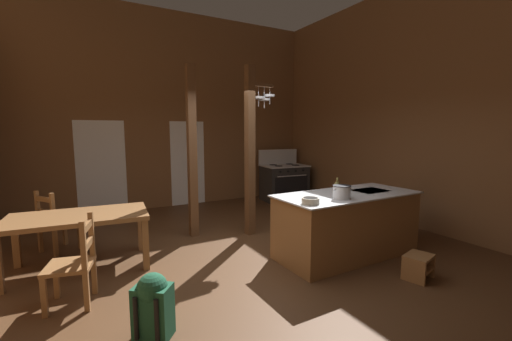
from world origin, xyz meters
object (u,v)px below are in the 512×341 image
stockpot_on_counter (342,192)px  stove_range (284,182)px  dining_table (79,221)px  mixing_bowl_on_counter (310,201)px  backpack (153,304)px  ladderback_chair_near_window (75,263)px  step_stool (418,265)px  ladderback_chair_by_post (56,223)px  bottle_tall_on_counter (337,188)px  kitchen_island (347,224)px

stockpot_on_counter → stove_range: bearing=66.6°
dining_table → mixing_bowl_on_counter: (2.55, -1.63, 0.32)m
dining_table → backpack: (0.54, -1.95, -0.34)m
backpack → ladderback_chair_near_window: bearing=121.9°
stove_range → step_stool: size_ratio=3.14×
ladderback_chair_by_post → bottle_tall_on_counter: bearing=-32.6°
step_stool → ladderback_chair_near_window: (-3.73, 1.39, 0.27)m
backpack → stockpot_on_counter: 2.68m
backpack → dining_table: bearing=105.6°
ladderback_chair_by_post → stockpot_on_counter: stockpot_on_counter is taller
ladderback_chair_by_post → bottle_tall_on_counter: (3.53, -2.25, 0.58)m
step_stool → mixing_bowl_on_counter: size_ratio=1.90×
kitchen_island → ladderback_chair_by_post: bearing=149.4°
stove_range → ladderback_chair_by_post: bearing=-165.1°
kitchen_island → backpack: 2.97m
mixing_bowl_on_counter → bottle_tall_on_counter: 0.71m
ladderback_chair_near_window → backpack: (0.60, -0.96, -0.14)m
bottle_tall_on_counter → mixing_bowl_on_counter: bearing=-160.2°
kitchen_island → dining_table: kitchen_island is taller
dining_table → ladderback_chair_near_window: size_ratio=1.86×
ladderback_chair_by_post → bottle_tall_on_counter: 4.22m
stockpot_on_counter → mixing_bowl_on_counter: bearing=-176.6°
ladderback_chair_near_window → mixing_bowl_on_counter: bearing=-13.8°
stove_range → mixing_bowl_on_counter: size_ratio=5.97×
stove_range → dining_table: stove_range is taller
kitchen_island → bottle_tall_on_counter: size_ratio=8.55×
stockpot_on_counter → bottle_tall_on_counter: (0.11, 0.21, 0.01)m
dining_table → backpack: 2.05m
kitchen_island → ladderback_chair_by_post: ladderback_chair_by_post is taller
dining_table → bottle_tall_on_counter: bottle_tall_on_counter is taller
ladderback_chair_by_post → mixing_bowl_on_counter: 3.83m
bottle_tall_on_counter → ladderback_chair_near_window: bearing=173.0°
kitchen_island → dining_table: size_ratio=1.23×
backpack → mixing_bowl_on_counter: (2.01, 0.32, 0.65)m
stove_range → mixing_bowl_on_counter: bearing=-119.8°
stove_range → dining_table: bearing=-155.0°
backpack → bottle_tall_on_counter: bottle_tall_on_counter is taller
step_stool → backpack: bearing=172.2°
stove_range → stockpot_on_counter: size_ratio=4.24×
dining_table → ladderback_chair_near_window: ladderback_chair_near_window is taller
stove_range → kitchen_island: bearing=-110.0°
kitchen_island → ladderback_chair_near_window: (-3.51, 0.37, -0.01)m
step_stool → ladderback_chair_by_post: size_ratio=0.44×
backpack → mixing_bowl_on_counter: 2.14m
backpack → mixing_bowl_on_counter: bearing=9.1°
backpack → mixing_bowl_on_counter: size_ratio=2.69×
ladderback_chair_near_window → bottle_tall_on_counter: (3.27, -0.40, 0.58)m
ladderback_chair_near_window → ladderback_chair_by_post: 1.87m
dining_table → stockpot_on_counter: stockpot_on_counter is taller
bottle_tall_on_counter → backpack: bearing=-168.1°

